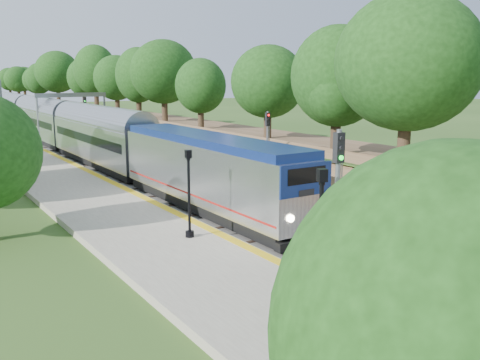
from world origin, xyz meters
TOP-DOWN VIEW (x-y plane):
  - ground at (0.00, 0.00)m, footprint 320.00×320.00m
  - trackbed at (2.00, 60.00)m, footprint 9.50×170.00m
  - platform at (-5.20, 16.00)m, footprint 6.40×68.00m
  - yellow_stripe at (-2.35, 16.00)m, footprint 0.55×68.00m
  - embankment at (10.35, 60.00)m, footprint 10.64×170.00m
  - signal_gantry at (2.47, 54.99)m, footprint 8.40×0.38m
  - train at (0.00, 58.04)m, footprint 3.04×101.21m
  - lamppost_mid at (-3.77, 3.17)m, footprint 0.48×0.48m
  - lamppost_far at (-3.86, 12.68)m, footprint 0.43×0.43m
  - signal_platform at (-2.90, 3.34)m, footprint 0.36×0.28m
  - signal_farside at (6.20, 20.10)m, footprint 0.31×0.25m

SIDE VIEW (x-z plane):
  - ground at x=0.00m, z-range 0.00..0.00m
  - trackbed at x=2.00m, z-range -0.07..0.21m
  - platform at x=-5.20m, z-range 0.00..0.38m
  - yellow_stripe at x=-2.35m, z-range 0.38..0.39m
  - embankment at x=10.35m, z-range -3.89..7.80m
  - train at x=0.00m, z-range 0.06..4.53m
  - lamppost_far at x=-3.86m, z-range 0.15..4.50m
  - lamppost_mid at x=-3.77m, z-range 0.12..4.94m
  - signal_farside at x=6.20m, z-range 0.75..6.44m
  - signal_platform at x=-2.90m, z-range 1.08..7.15m
  - signal_gantry at x=2.47m, z-range 1.72..7.92m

